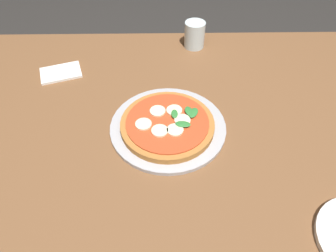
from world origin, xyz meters
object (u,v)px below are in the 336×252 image
Objects in this scene: glass_cup at (195,35)px; pizza at (167,124)px; dining_table at (174,147)px; napkin at (61,73)px; serving_tray at (168,127)px.

pizza is at bearing 76.19° from glass_cup.
dining_table is 0.46m from napkin.
serving_tray is (0.02, 0.00, 0.09)m from dining_table.
glass_cup is at bearing -103.78° from serving_tray.
glass_cup reaches higher than dining_table.
dining_table is at bearing 145.45° from napkin.
glass_cup reaches higher than napkin.
dining_table is 4.93× the size of serving_tray.
glass_cup is (-0.10, -0.42, 0.04)m from serving_tray.
glass_cup is (-0.46, -0.16, 0.04)m from napkin.
dining_table is at bearing -161.72° from pizza.
serving_tray is 3.39× the size of glass_cup.
glass_cup is (-0.09, -0.42, 0.13)m from dining_table.
serving_tray is 1.25× the size of pizza.
pizza is at bearing 18.28° from dining_table.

